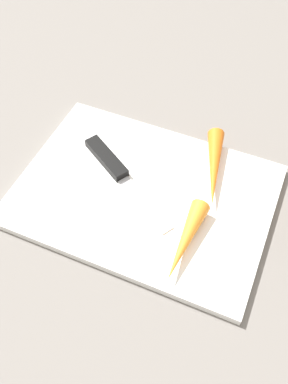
{
  "coord_description": "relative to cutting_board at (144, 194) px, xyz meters",
  "views": [
    {
      "loc": [
        -0.15,
        0.34,
        0.5
      ],
      "look_at": [
        0.0,
        0.0,
        0.01
      ],
      "focal_mm": 40.07,
      "sensor_mm": 36.0,
      "label": 1
    }
  ],
  "objects": [
    {
      "name": "ground_plane",
      "position": [
        0.0,
        0.0,
        -0.01
      ],
      "size": [
        1.4,
        1.4,
        0.0
      ],
      "primitive_type": "plane",
      "color": "slate"
    },
    {
      "name": "cutting_board",
      "position": [
        0.0,
        0.0,
        0.0
      ],
      "size": [
        0.36,
        0.26,
        0.01
      ],
      "primitive_type": "cube",
      "color": "white",
      "rests_on": "ground_plane"
    },
    {
      "name": "knife",
      "position": [
        0.06,
        -0.03,
        0.01
      ],
      "size": [
        0.18,
        0.12,
        0.01
      ],
      "rotation": [
        0.0,
        0.0,
        2.59
      ],
      "color": "#B7B7BC",
      "rests_on": "cutting_board"
    },
    {
      "name": "carrot_long",
      "position": [
        -0.08,
        -0.07,
        0.02
      ],
      "size": [
        0.06,
        0.14,
        0.03
      ],
      "primitive_type": "cone",
      "rotation": [
        0.0,
        1.57,
        1.84
      ],
      "color": "orange",
      "rests_on": "cutting_board"
    },
    {
      "name": "carrot_short",
      "position": [
        -0.08,
        0.06,
        0.02
      ],
      "size": [
        0.03,
        0.12,
        0.03
      ],
      "primitive_type": "cone",
      "rotation": [
        0.0,
        1.57,
        1.56
      ],
      "color": "orange",
      "rests_on": "cutting_board"
    }
  ]
}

